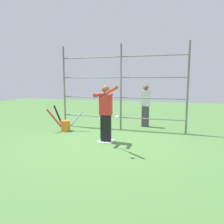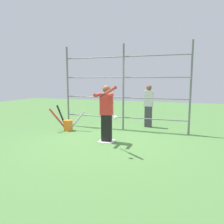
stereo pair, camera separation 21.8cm
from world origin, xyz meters
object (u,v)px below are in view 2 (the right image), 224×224
Objects in this scene: batter at (106,112)px; baseball_bat_swinging at (109,91)px; softball_in_flight at (116,118)px; bystander_behind_fence at (149,105)px; bat_bucket at (67,124)px.

batter is 1.00m from baseball_bat_swinging.
softball_in_flight is 0.06× the size of bystander_behind_fence.
softball_in_flight is at bearing 87.54° from bystander_behind_fence.
bystander_behind_fence is (-0.39, -3.04, -0.63)m from baseball_bat_swinging.
bat_bucket is at bearing -25.99° from batter.
batter is at bearing 154.01° from bat_bucket.
baseball_bat_swinging is at bearing 115.71° from batter.
baseball_bat_swinging is (-0.35, 0.72, 0.59)m from batter.
bystander_behind_fence is (-0.74, -2.31, -0.04)m from batter.
bat_bucket is at bearing -38.38° from softball_in_flight.
baseball_bat_swinging reaches higher than batter.
batter is 1.48× the size of bat_bucket.
batter is 1.02× the size of bystander_behind_fence.
batter is 16.03× the size of softball_in_flight.
bat_bucket is (1.71, -0.83, -0.61)m from batter.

